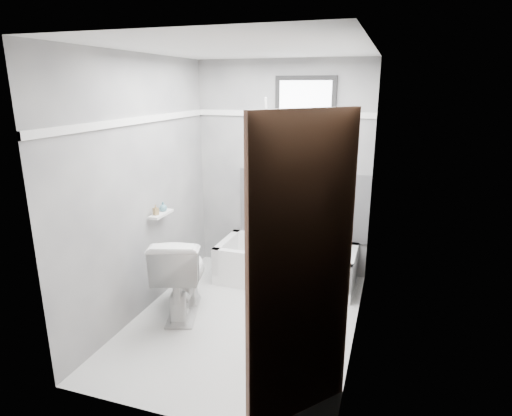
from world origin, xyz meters
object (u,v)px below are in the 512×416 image
at_px(toilet, 181,274).
at_px(soap_bottle_a, 156,210).
at_px(office_chair, 301,224).
at_px(door, 336,304).
at_px(bathtub, 286,264).
at_px(soap_bottle_b, 163,207).

height_order(toilet, soap_bottle_a, soap_bottle_a).
xyz_separation_m(office_chair, door, (0.66, -2.23, 0.31)).
bearing_deg(office_chair, door, -72.91).
bearing_deg(toilet, door, 124.43).
xyz_separation_m(bathtub, soap_bottle_a, (-1.10, -0.82, 0.76)).
relative_size(door, soap_bottle_b, 20.25).
bearing_deg(bathtub, toilet, -129.06).
height_order(bathtub, door, door).
relative_size(bathtub, door, 0.75).
distance_m(toilet, soap_bottle_a, 0.67).
xyz_separation_m(bathtub, toilet, (-0.78, -0.97, 0.19)).
xyz_separation_m(soap_bottle_a, soap_bottle_b, (0.00, 0.14, -0.01)).
bearing_deg(soap_bottle_b, door, -38.50).
relative_size(bathtub, office_chair, 1.32).
bearing_deg(bathtub, door, -69.73).
relative_size(toilet, soap_bottle_b, 8.16).
height_order(bathtub, soap_bottle_b, soap_bottle_b).
distance_m(office_chair, door, 2.35).
distance_m(bathtub, soap_bottle_a, 1.57).
bearing_deg(soap_bottle_a, office_chair, 33.92).
distance_m(bathtub, door, 2.48).
bearing_deg(soap_bottle_b, office_chair, 29.30).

